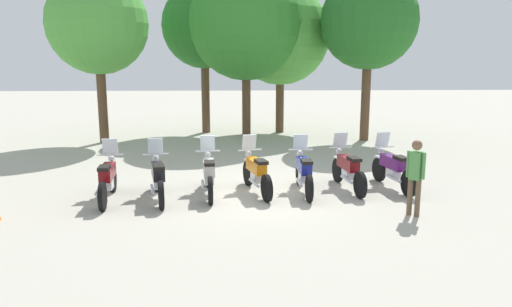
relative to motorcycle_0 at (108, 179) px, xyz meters
name	(u,v)px	position (x,y,z in m)	size (l,w,h in m)	color
ground_plane	(257,193)	(3.49, 0.43, -0.52)	(80.00, 80.00, 0.00)	#ADA899
motorcycle_0	(108,179)	(0.00, 0.00, 0.00)	(0.62, 2.19, 1.37)	black
motorcycle_1	(158,178)	(1.16, 0.04, 0.00)	(0.73, 2.16, 1.37)	black
motorcycle_2	(209,174)	(2.32, 0.40, 0.00)	(0.62, 2.19, 1.37)	black
motorcycle_3	(256,172)	(3.48, 0.51, 0.00)	(0.79, 2.14, 1.37)	black
motorcycle_4	(304,172)	(4.65, 0.49, 0.00)	(0.62, 2.19, 1.37)	black
motorcycle_5	(348,169)	(5.81, 0.74, 0.00)	(0.62, 2.18, 1.37)	black
motorcycle_6	(393,168)	(6.97, 0.79, 0.00)	(0.66, 2.17, 1.37)	black
person_0	(415,172)	(6.71, -1.41, 0.42)	(0.35, 0.33, 1.62)	brown
tree_0	(98,24)	(-2.24, 8.03, 4.04)	(3.84, 3.84, 6.50)	brown
tree_1	(204,26)	(1.62, 10.60, 4.14)	(3.69, 3.69, 6.53)	brown
tree_2	(246,23)	(3.42, 9.43, 4.22)	(4.77, 4.77, 7.13)	brown
tree_3	(280,36)	(4.95, 10.49, 3.75)	(4.32, 4.32, 6.44)	brown
tree_4	(369,21)	(8.21, 8.19, 4.20)	(3.81, 3.81, 6.64)	brown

